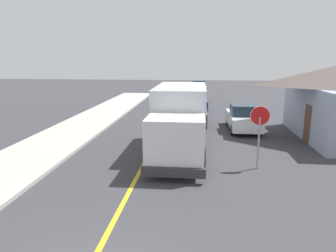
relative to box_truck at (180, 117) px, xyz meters
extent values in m
cube|color=gold|center=(-1.47, 0.29, -1.76)|extent=(0.16, 56.00, 0.01)
cube|color=silver|center=(0.00, 0.73, 0.13)|extent=(2.41, 5.01, 2.60)
cube|color=silver|center=(-0.01, -2.77, -0.32)|extent=(2.29, 2.01, 1.70)
cube|color=#1E2D3D|center=(-0.01, -3.67, 0.06)|extent=(2.04, 0.09, 0.75)
cube|color=#2D2D33|center=(-0.01, -3.85, -1.35)|extent=(2.40, 0.21, 0.36)
cylinder|color=black|center=(1.04, -2.57, -1.27)|extent=(0.30, 1.00, 1.00)
cylinder|color=black|center=(-1.06, -2.56, -1.27)|extent=(0.30, 1.00, 1.00)
cylinder|color=black|center=(1.06, 1.98, -1.27)|extent=(0.30, 1.00, 1.00)
cylinder|color=black|center=(-1.04, 1.99, -1.27)|extent=(0.30, 1.00, 1.00)
cube|color=#4C564C|center=(0.56, 6.79, -1.12)|extent=(1.80, 4.40, 0.76)
cube|color=#1E2D3D|center=(0.56, 6.94, -0.42)|extent=(1.59, 1.80, 0.64)
cylinder|color=black|center=(1.35, 5.38, -1.45)|extent=(0.22, 0.64, 0.64)
cylinder|color=black|center=(-0.23, 5.38, -1.45)|extent=(0.22, 0.64, 0.64)
cylinder|color=black|center=(1.35, 8.20, -1.45)|extent=(0.22, 0.64, 0.64)
cylinder|color=black|center=(-0.23, 8.20, -1.45)|extent=(0.22, 0.64, 0.64)
cube|color=#2D4793|center=(0.70, 12.71, -1.12)|extent=(1.93, 4.45, 0.76)
cube|color=#1E2D3D|center=(0.69, 12.86, -0.42)|extent=(1.64, 1.85, 0.64)
cylinder|color=black|center=(1.53, 11.32, -1.45)|extent=(0.24, 0.65, 0.64)
cylinder|color=black|center=(-0.05, 11.28, -1.45)|extent=(0.24, 0.65, 0.64)
cylinder|color=black|center=(1.44, 14.14, -1.45)|extent=(0.24, 0.65, 0.64)
cylinder|color=black|center=(-0.14, 14.09, -1.45)|extent=(0.24, 0.65, 0.64)
cube|color=maroon|center=(0.37, 19.06, -1.12)|extent=(1.89, 4.43, 0.76)
cube|color=#1E2D3D|center=(0.37, 19.21, -0.42)|extent=(1.62, 1.83, 0.64)
cylinder|color=black|center=(1.13, 17.64, -1.45)|extent=(0.23, 0.64, 0.64)
cylinder|color=black|center=(-0.45, 17.67, -1.45)|extent=(0.23, 0.64, 0.64)
cylinder|color=black|center=(1.18, 20.46, -1.45)|extent=(0.23, 0.64, 0.64)
cylinder|color=black|center=(-0.40, 20.49, -1.45)|extent=(0.23, 0.64, 0.64)
cube|color=silver|center=(0.87, 25.96, -1.12)|extent=(1.97, 4.47, 0.76)
cube|color=#1E2D3D|center=(0.87, 26.11, -0.42)|extent=(1.65, 1.86, 0.64)
cylinder|color=black|center=(1.72, 24.58, -1.45)|extent=(0.25, 0.65, 0.64)
cylinder|color=black|center=(0.14, 24.52, -1.45)|extent=(0.25, 0.65, 0.64)
cylinder|color=black|center=(1.61, 27.40, -1.45)|extent=(0.25, 0.65, 0.64)
cylinder|color=black|center=(0.03, 27.33, -1.45)|extent=(0.25, 0.65, 0.64)
cube|color=silver|center=(3.73, 5.22, -1.12)|extent=(1.87, 4.43, 0.76)
cube|color=#1E2D3D|center=(3.74, 5.07, -0.42)|extent=(1.61, 1.83, 0.64)
cylinder|color=black|center=(2.92, 6.62, -1.45)|extent=(0.23, 0.64, 0.64)
cylinder|color=black|center=(4.50, 6.64, -1.45)|extent=(0.23, 0.64, 0.64)
cylinder|color=black|center=(2.97, 3.80, -1.45)|extent=(0.23, 0.64, 0.64)
cylinder|color=black|center=(4.55, 3.83, -1.45)|extent=(0.23, 0.64, 0.64)
cylinder|color=gray|center=(3.37, -1.96, -0.67)|extent=(0.08, 0.08, 2.20)
cylinder|color=red|center=(3.37, -1.93, 0.48)|extent=(0.76, 0.03, 0.76)
cylinder|color=white|center=(3.37, -1.91, 0.48)|extent=(0.80, 0.02, 0.80)
cube|color=brown|center=(6.84, 2.54, -0.72)|extent=(0.10, 1.00, 2.10)
camera|label=1|loc=(0.87, -14.59, 2.79)|focal=33.09mm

